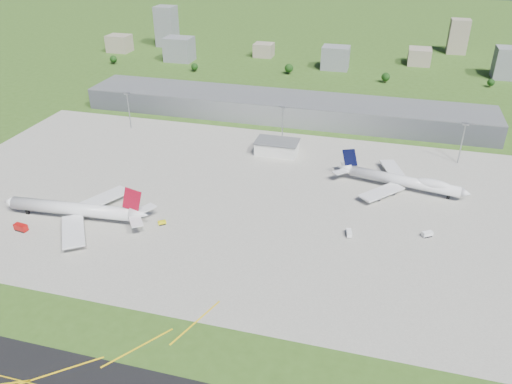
% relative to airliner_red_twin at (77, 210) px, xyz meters
% --- Properties ---
extents(ground, '(1400.00, 1400.00, 0.00)m').
position_rel_airliner_red_twin_xyz_m(ground, '(67.45, 152.95, -5.62)').
color(ground, '#34561B').
rests_on(ground, ground).
extents(apron, '(360.00, 190.00, 0.08)m').
position_rel_airliner_red_twin_xyz_m(apron, '(77.45, 42.95, -5.58)').
color(apron, gray).
rests_on(apron, ground).
extents(terminal, '(300.00, 42.00, 15.00)m').
position_rel_airliner_red_twin_xyz_m(terminal, '(67.45, 167.95, 1.88)').
color(terminal, slate).
rests_on(terminal, ground).
extents(ops_building, '(26.00, 16.00, 8.00)m').
position_rel_airliner_red_twin_xyz_m(ops_building, '(77.45, 102.95, -1.62)').
color(ops_building, silver).
rests_on(ops_building, ground).
extents(mast_west, '(3.50, 2.00, 25.90)m').
position_rel_airliner_red_twin_xyz_m(mast_west, '(-32.55, 117.95, 12.09)').
color(mast_west, gray).
rests_on(mast_west, ground).
extents(mast_center, '(3.50, 2.00, 25.90)m').
position_rel_airliner_red_twin_xyz_m(mast_center, '(77.45, 117.95, 12.09)').
color(mast_center, gray).
rests_on(mast_center, ground).
extents(mast_east, '(3.50, 2.00, 25.90)m').
position_rel_airliner_red_twin_xyz_m(mast_east, '(187.45, 117.95, 12.09)').
color(mast_east, gray).
rests_on(mast_east, ground).
extents(airliner_red_twin, '(76.95, 59.81, 21.11)m').
position_rel_airliner_red_twin_xyz_m(airliner_red_twin, '(0.00, 0.00, 0.00)').
color(airliner_red_twin, silver).
rests_on(airliner_red_twin, ground).
extents(airliner_blue_quad, '(71.68, 55.54, 18.81)m').
position_rel_airliner_red_twin_xyz_m(airliner_blue_quad, '(155.35, 74.17, -0.39)').
color(airliner_blue_quad, silver).
rests_on(airliner_blue_quad, ground).
extents(crash_tender, '(6.99, 3.81, 3.45)m').
position_rel_airliner_red_twin_xyz_m(crash_tender, '(-20.63, -16.15, -3.90)').
color(crash_tender, '#AC0E0C').
rests_on(crash_tender, ground).
extents(tug_yellow, '(4.35, 4.03, 1.87)m').
position_rel_airliner_red_twin_xyz_m(tug_yellow, '(42.15, 6.55, -4.65)').
color(tug_yellow, yellow).
rests_on(tug_yellow, ground).
extents(van_white_near, '(3.40, 5.64, 2.67)m').
position_rel_airliner_red_twin_xyz_m(van_white_near, '(131.39, 20.51, -4.28)').
color(van_white_near, white).
rests_on(van_white_near, ground).
extents(van_white_far, '(5.49, 4.71, 2.58)m').
position_rel_airliner_red_twin_xyz_m(van_white_far, '(167.04, 29.39, -4.32)').
color(van_white_far, white).
rests_on(van_white_far, ground).
extents(bldg_far_w, '(24.00, 20.00, 18.00)m').
position_rel_airliner_red_twin_xyz_m(bldg_far_w, '(-152.55, 322.95, 3.38)').
color(bldg_far_w, gray).
rests_on(bldg_far_w, ground).
extents(bldg_w, '(28.00, 22.00, 24.00)m').
position_rel_airliner_red_twin_xyz_m(bldg_w, '(-72.55, 302.95, 6.38)').
color(bldg_w, slate).
rests_on(bldg_w, ground).
extents(bldg_cw, '(20.00, 18.00, 14.00)m').
position_rel_airliner_red_twin_xyz_m(bldg_cw, '(7.45, 342.95, 1.38)').
color(bldg_cw, gray).
rests_on(bldg_cw, ground).
extents(bldg_c, '(26.00, 20.00, 22.00)m').
position_rel_airliner_red_twin_xyz_m(bldg_c, '(87.45, 312.95, 5.38)').
color(bldg_c, slate).
rests_on(bldg_c, ground).
extents(bldg_ce, '(22.00, 24.00, 16.00)m').
position_rel_airliner_red_twin_xyz_m(bldg_ce, '(167.45, 352.95, 2.38)').
color(bldg_ce, gray).
rests_on(bldg_ce, ground).
extents(bldg_e, '(30.00, 22.00, 28.00)m').
position_rel_airliner_red_twin_xyz_m(bldg_e, '(247.45, 322.95, 8.38)').
color(bldg_e, slate).
rests_on(bldg_e, ground).
extents(bldg_tall_w, '(22.00, 20.00, 44.00)m').
position_rel_airliner_red_twin_xyz_m(bldg_tall_w, '(-112.55, 362.95, 16.38)').
color(bldg_tall_w, slate).
rests_on(bldg_tall_w, ground).
extents(bldg_tall_e, '(20.00, 18.00, 36.00)m').
position_rel_airliner_red_twin_xyz_m(bldg_tall_e, '(207.45, 412.95, 12.38)').
color(bldg_tall_e, gray).
rests_on(bldg_tall_e, ground).
extents(tree_far_w, '(7.20, 7.20, 8.80)m').
position_rel_airliner_red_twin_xyz_m(tree_far_w, '(-132.55, 272.95, -0.44)').
color(tree_far_w, '#382314').
rests_on(tree_far_w, ground).
extents(tree_w, '(6.75, 6.75, 8.25)m').
position_rel_airliner_red_twin_xyz_m(tree_w, '(-42.55, 267.95, -0.76)').
color(tree_w, '#382314').
rests_on(tree_w, ground).
extents(tree_c, '(8.10, 8.10, 9.90)m').
position_rel_airliner_red_twin_xyz_m(tree_c, '(47.45, 282.95, 0.22)').
color(tree_c, '#382314').
rests_on(tree_c, ground).
extents(tree_e, '(7.65, 7.65, 9.35)m').
position_rel_airliner_red_twin_xyz_m(tree_e, '(137.45, 277.95, -0.11)').
color(tree_e, '#382314').
rests_on(tree_e, ground).
extents(tree_far_e, '(6.30, 6.30, 7.70)m').
position_rel_airliner_red_twin_xyz_m(tree_far_e, '(227.45, 287.95, -1.09)').
color(tree_far_e, '#382314').
rests_on(tree_far_e, ground).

